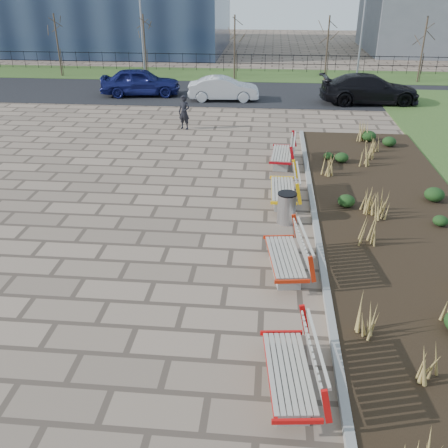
# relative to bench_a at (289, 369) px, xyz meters

# --- Properties ---
(ground) EXTENTS (120.00, 120.00, 0.00)m
(ground) POSITION_rel_bench_a_xyz_m (-3.00, 1.45, -0.50)
(ground) COLOR #856F5B
(ground) RESTS_ON ground
(planting_bed) EXTENTS (4.50, 18.00, 0.10)m
(planting_bed) POSITION_rel_bench_a_xyz_m (3.25, 6.45, -0.45)
(planting_bed) COLOR black
(planting_bed) RESTS_ON ground
(planting_curb) EXTENTS (0.16, 18.00, 0.15)m
(planting_curb) POSITION_rel_bench_a_xyz_m (0.92, 6.45, -0.42)
(planting_curb) COLOR gray
(planting_curb) RESTS_ON ground
(grass_verge_far) EXTENTS (80.00, 5.00, 0.04)m
(grass_verge_far) POSITION_rel_bench_a_xyz_m (-3.00, 29.45, -0.48)
(grass_verge_far) COLOR #33511E
(grass_verge_far) RESTS_ON ground
(road) EXTENTS (80.00, 7.00, 0.02)m
(road) POSITION_rel_bench_a_xyz_m (-3.00, 23.45, -0.49)
(road) COLOR black
(road) RESTS_ON ground
(bench_a) EXTENTS (1.12, 2.19, 1.00)m
(bench_a) POSITION_rel_bench_a_xyz_m (0.00, 0.00, 0.00)
(bench_a) COLOR red
(bench_a) RESTS_ON ground
(bench_b) EXTENTS (1.18, 2.20, 1.00)m
(bench_b) POSITION_rel_bench_a_xyz_m (0.00, 3.79, 0.00)
(bench_b) COLOR red
(bench_b) RESTS_ON ground
(bench_c) EXTENTS (0.94, 2.12, 1.00)m
(bench_c) POSITION_rel_bench_a_xyz_m (0.00, 7.92, 0.00)
(bench_c) COLOR yellow
(bench_c) RESTS_ON ground
(bench_d) EXTENTS (1.04, 2.15, 1.00)m
(bench_d) POSITION_rel_bench_a_xyz_m (0.00, 11.33, 0.00)
(bench_d) COLOR #A40A12
(bench_d) RESTS_ON ground
(litter_bin) EXTENTS (0.52, 0.52, 0.89)m
(litter_bin) POSITION_rel_bench_a_xyz_m (0.09, 6.49, -0.05)
(litter_bin) COLOR #B2B2B7
(litter_bin) RESTS_ON ground
(pedestrian) EXTENTS (0.65, 0.55, 1.53)m
(pedestrian) POSITION_rel_bench_a_xyz_m (-4.37, 15.75, 0.26)
(pedestrian) COLOR black
(pedestrian) RESTS_ON ground
(car_blue) EXTENTS (4.73, 2.41, 1.54)m
(car_blue) POSITION_rel_bench_a_xyz_m (-8.02, 22.40, 0.29)
(car_blue) COLOR #131854
(car_blue) RESTS_ON road
(car_silver) EXTENTS (3.98, 1.62, 1.28)m
(car_silver) POSITION_rel_bench_a_xyz_m (-3.13, 21.59, 0.16)
(car_silver) COLOR #B6B9BE
(car_silver) RESTS_ON road
(car_black) EXTENTS (5.47, 2.60, 1.54)m
(car_black) POSITION_rel_bench_a_xyz_m (4.83, 21.63, 0.29)
(car_black) COLOR black
(car_black) RESTS_ON road
(tree_a) EXTENTS (1.40, 1.40, 4.00)m
(tree_a) POSITION_rel_bench_a_xyz_m (-15.00, 27.95, 1.54)
(tree_a) COLOR #4C3D2D
(tree_a) RESTS_ON grass_verge_far
(tree_b) EXTENTS (1.40, 1.40, 4.00)m
(tree_b) POSITION_rel_bench_a_xyz_m (-9.00, 27.95, 1.54)
(tree_b) COLOR #4C3D2D
(tree_b) RESTS_ON grass_verge_far
(tree_c) EXTENTS (1.40, 1.40, 4.00)m
(tree_c) POSITION_rel_bench_a_xyz_m (-3.00, 27.95, 1.54)
(tree_c) COLOR #4C3D2D
(tree_c) RESTS_ON grass_verge_far
(tree_d) EXTENTS (1.40, 1.40, 4.00)m
(tree_d) POSITION_rel_bench_a_xyz_m (3.00, 27.95, 1.54)
(tree_d) COLOR #4C3D2D
(tree_d) RESTS_ON grass_verge_far
(tree_e) EXTENTS (1.40, 1.40, 4.00)m
(tree_e) POSITION_rel_bench_a_xyz_m (9.00, 27.95, 1.54)
(tree_e) COLOR #4C3D2D
(tree_e) RESTS_ON grass_verge_far
(lamp_west) EXTENTS (0.24, 0.60, 6.00)m
(lamp_west) POSITION_rel_bench_a_xyz_m (-9.00, 27.45, 2.54)
(lamp_west) COLOR gray
(lamp_west) RESTS_ON grass_verge_far
(lamp_east) EXTENTS (0.24, 0.60, 6.00)m
(lamp_east) POSITION_rel_bench_a_xyz_m (5.00, 27.45, 2.54)
(lamp_east) COLOR gray
(lamp_east) RESTS_ON grass_verge_far
(railing_fence) EXTENTS (44.00, 0.10, 1.20)m
(railing_fence) POSITION_rel_bench_a_xyz_m (-3.00, 30.95, 0.14)
(railing_fence) COLOR black
(railing_fence) RESTS_ON grass_verge_far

